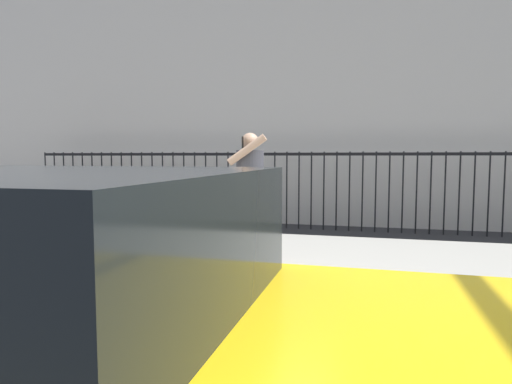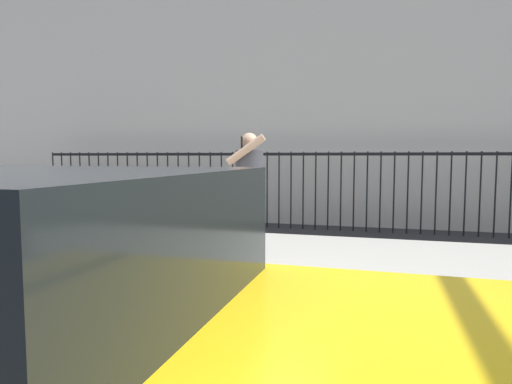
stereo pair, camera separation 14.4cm
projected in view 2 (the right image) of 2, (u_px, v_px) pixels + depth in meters
ground_plane at (163, 345)px, 3.51m from camera, size 60.00×60.00×0.00m
sidewalk at (245, 269)px, 5.62m from camera, size 28.00×4.40×0.15m
building_facade at (316, 24)px, 11.28m from camera, size 28.00×4.00×9.77m
iron_fence at (297, 180)px, 9.10m from camera, size 12.03×0.04×1.60m
taxi_yellow at (14, 354)px, 1.80m from camera, size 4.22×1.89×1.45m
pedestrian_on_phone at (250, 189)px, 5.44m from camera, size 0.48×0.67×1.64m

